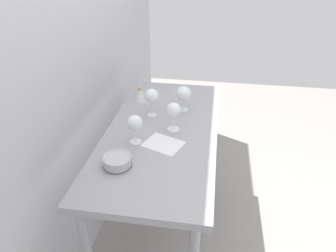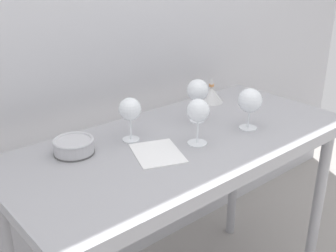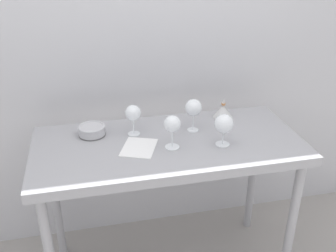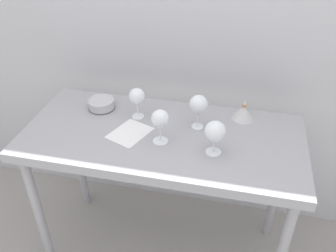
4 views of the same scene
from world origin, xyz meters
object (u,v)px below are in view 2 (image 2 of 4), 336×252
object	(u,v)px
wine_glass_near_center	(198,112)
decanter_funnel	(211,94)
wine_glass_far_right	(198,91)
tasting_sheet_upper	(157,153)
wine_glass_far_left	(130,110)
wine_glass_near_right	(250,101)
tasting_bowl	(74,146)

from	to	relation	value
wine_glass_near_center	decanter_funnel	distance (m)	0.49
wine_glass_far_right	tasting_sheet_upper	size ratio (longest dim) A/B	0.90
wine_glass_far_left	decanter_funnel	world-z (taller)	wine_glass_far_left
decanter_funnel	wine_glass_near_center	bearing A→B (deg)	-142.09
tasting_sheet_upper	decanter_funnel	bearing A→B (deg)	47.25
wine_glass_far_left	wine_glass_near_right	bearing A→B (deg)	-26.77
decanter_funnel	wine_glass_far_left	bearing A→B (deg)	-169.01
tasting_bowl	decanter_funnel	distance (m)	0.77
wine_glass_near_center	tasting_bowl	distance (m)	0.46
wine_glass_near_center	tasting_bowl	bearing A→B (deg)	149.94
tasting_sheet_upper	tasting_bowl	bearing A→B (deg)	160.82
wine_glass_far_left	tasting_sheet_upper	bearing A→B (deg)	-88.60
decanter_funnel	tasting_sheet_upper	bearing A→B (deg)	-154.29
wine_glass_near_right	tasting_bowl	bearing A→B (deg)	158.61
wine_glass_near_center	wine_glass_far_left	bearing A→B (deg)	132.06
wine_glass_far_left	decanter_funnel	size ratio (longest dim) A/B	1.42
tasting_sheet_upper	wine_glass_far_right	bearing A→B (deg)	43.49
tasting_bowl	tasting_sheet_upper	bearing A→B (deg)	-40.73
wine_glass_near_center	wine_glass_near_right	bearing A→B (deg)	-6.31
tasting_bowl	decanter_funnel	bearing A→B (deg)	5.07
wine_glass_near_right	wine_glass_far_right	distance (m)	0.22
wine_glass_near_right	wine_glass_far_right	world-z (taller)	wine_glass_far_right
wine_glass_far_right	decanter_funnel	world-z (taller)	wine_glass_far_right
wine_glass_far_left	tasting_bowl	size ratio (longest dim) A/B	1.16
wine_glass_near_right	tasting_sheet_upper	bearing A→B (deg)	171.81
wine_glass_near_right	decanter_funnel	bearing A→B (deg)	69.98
wine_glass_near_center	tasting_sheet_upper	size ratio (longest dim) A/B	0.86
wine_glass_far_left	wine_glass_near_center	bearing A→B (deg)	-47.94
wine_glass_far_left	decanter_funnel	distance (m)	0.56
wine_glass_far_right	wine_glass_far_left	distance (m)	0.33
wine_glass_near_right	tasting_bowl	xyz separation A→B (m)	(-0.65, 0.25, -0.09)
wine_glass_far_right	wine_glass_far_left	size ratio (longest dim) A/B	1.08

